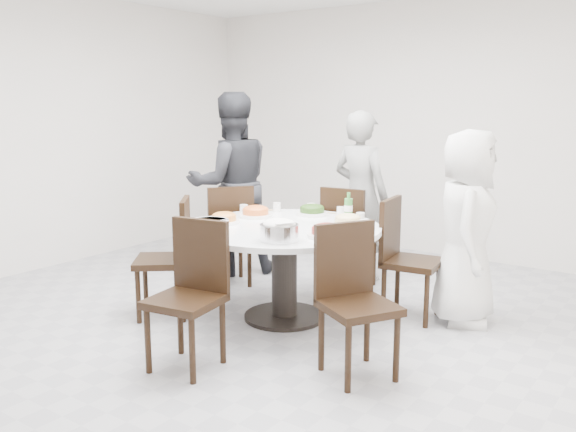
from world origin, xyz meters
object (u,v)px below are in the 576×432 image
Objects in this scene: chair_se at (359,303)px; rice_bowl at (279,233)px; chair_nw at (227,235)px; chair_sw at (162,258)px; diner_right at (466,228)px; diner_left at (231,184)px; beverage_bottle at (348,206)px; soup_bowl at (210,225)px; chair_ne at (412,260)px; chair_s at (185,297)px; chair_n at (350,237)px; diner_middle at (361,196)px; dining_table at (284,272)px.

rice_bowl is at bearing 108.90° from chair_se.
rice_bowl is at bearing 91.14° from chair_nw.
chair_sw is 0.63× the size of diner_right.
chair_se is at bearing 93.64° from diner_left.
chair_se is 1.32m from beverage_bottle.
rice_bowl is 0.61m from soup_bowl.
chair_se is 0.53× the size of diner_left.
chair_ne is at bearing 12.45° from beverage_bottle.
diner_left reaches higher than beverage_bottle.
chair_s is (0.86, -0.60, 0.00)m from chair_sw.
chair_n and chair_se have the same top height.
diner_left reaches higher than diner_middle.
chair_n is 0.48m from diner_middle.
diner_left is at bearing 5.34° from chair_n.
chair_s is 3.36× the size of soup_bowl.
diner_right reaches higher than dining_table.
chair_sw is 2.04m from diner_middle.
chair_s is at bearing 149.38° from chair_se.
chair_ne is at bearing 62.58° from rice_bowl.
chair_s is at bearing 69.07° from chair_nw.
soup_bowl is at bearing 126.07° from chair_ne.
chair_se is at bearing -30.14° from dining_table.
chair_sw is at bearing 45.41° from chair_nw.
chair_n is at bearing 117.74° from beverage_bottle.
diner_middle is 5.72× the size of soup_bowl.
soup_bowl is at bearing 71.25° from chair_nw.
beverage_bottle is at bearing 127.91° from chair_nw.
chair_n is at bearing 156.11° from chair_nw.
diner_middle is 7.08× the size of beverage_bottle.
chair_n is (0.01, 1.02, 0.10)m from dining_table.
rice_bowl is (0.26, -1.45, 0.33)m from chair_n.
chair_nw is at bearing 113.98° from chair_s.
dining_table is at bearing 103.69° from diner_right.
beverage_bottle is (0.26, 1.60, 0.39)m from chair_s.
chair_nw and chair_sw have the same top height.
dining_table is 1.09m from chair_nw.
beverage_bottle is at bearing 111.75° from chair_n.
rice_bowl reaches higher than soup_bowl.
chair_nw is at bearing 125.21° from soup_bowl.
chair_nw reaches higher than rice_bowl.
chair_n is 3.36× the size of soup_bowl.
chair_nw reaches higher than dining_table.
diner_right is 1.39m from diner_middle.
soup_bowl is (-0.36, 0.63, 0.32)m from chair_s.
chair_n is 3.52× the size of rice_bowl.
diner_left is (-1.22, -0.24, 0.42)m from chair_n.
chair_ne and chair_sw have the same top height.
soup_bowl is at bearing 71.23° from chair_n.
diner_middle is at bearing 112.93° from beverage_bottle.
diner_middle is (0.91, 0.91, 0.33)m from chair_nw.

